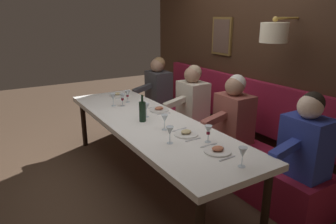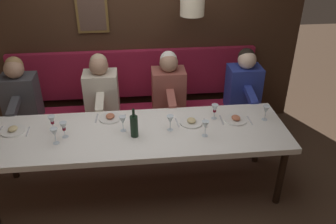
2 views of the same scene
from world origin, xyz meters
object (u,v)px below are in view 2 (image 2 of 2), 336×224
Objects in this scene: diner_nearest at (244,82)px; wine_bottle at (134,126)px; dining_table at (137,137)px; wine_glass_0 at (52,120)px; wine_glass_4 at (54,133)px; wine_glass_2 at (214,109)px; diner_far at (19,92)px; wine_glass_5 at (205,126)px; wine_glass_3 at (266,110)px; wine_glass_6 at (170,120)px; wine_glass_1 at (63,127)px; diner_middle at (101,88)px; wine_glass_7 at (122,121)px; diner_near at (168,85)px.

wine_bottle is at bearing 124.75° from diner_nearest.
dining_table is 0.86m from wine_glass_0.
wine_glass_4 is 0.55× the size of wine_bottle.
dining_table is 0.19m from wine_bottle.
diner_nearest is 0.88m from wine_glass_2.
wine_glass_5 is (-1.02, -2.00, 0.04)m from diner_far.
wine_glass_2 is 1.00× the size of wine_glass_3.
wine_glass_0 is 1.00× the size of wine_glass_5.
wine_glass_2 and wine_glass_6 have the same top height.
wine_glass_4 is at bearing 98.80° from dining_table.
wine_glass_1 is 1.00× the size of wine_glass_6.
wine_glass_4 is at bearing 100.64° from wine_glass_2.
diner_middle is 4.82× the size of wine_glass_1.
wine_glass_0 and wine_glass_2 have the same top height.
wine_glass_2 is at bearing 81.07° from wine_glass_3.
diner_near is at bearing -32.70° from wine_glass_7.
wine_glass_7 is (0.04, 0.47, 0.00)m from wine_glass_6.
wine_glass_0 is 1.00× the size of wine_glass_2.
wine_glass_2 and wine_glass_4 have the same top height.
wine_bottle is at bearing 155.51° from diner_near.
diner_nearest is 1.35m from wine_glass_6.
wine_glass_7 is (-0.85, 1.48, 0.04)m from diner_nearest.
wine_glass_3 is (-0.79, -2.68, 0.04)m from diner_far.
wine_glass_5 is (-1.02, -0.25, 0.04)m from diner_near.
wine_bottle reaches higher than wine_glass_3.
wine_glass_3 is at bearing -130.08° from diner_near.
wine_glass_0 is 0.55× the size of wine_bottle.
diner_far is (0.00, 1.75, 0.00)m from diner_near.
diner_near is 0.81m from diner_middle.
wine_glass_0 is 1.51m from wine_glass_5.
diner_middle reaches higher than dining_table.
diner_far is 4.82× the size of wine_glass_6.
wine_glass_3 is 0.72m from wine_glass_5.
wine_glass_6 is (-0.88, -0.73, 0.04)m from diner_middle.
wine_glass_2 and wine_glass_7 have the same top height.
diner_near is 4.82× the size of wine_glass_1.
diner_middle is at bearing 60.05° from wine_glass_2.
dining_table is 0.98m from diner_middle.
wine_bottle reaches higher than wine_glass_5.
wine_glass_1 is at bearing 91.02° from wine_glass_6.
diner_far reaches higher than wine_glass_3.
diner_far is 1.48m from wine_glass_7.
diner_far reaches higher than dining_table.
wine_glass_6 is at bearing 130.99° from diner_nearest.
wine_glass_5 is 1.00× the size of wine_glass_6.
diner_near is at bearing 49.92° from wine_glass_3.
diner_nearest is 4.82× the size of wine_glass_4.
wine_glass_5 is at bearing -166.31° from diner_near.
diner_nearest is 4.82× the size of wine_glass_2.
wine_glass_4 is at bearing 160.00° from diner_middle.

